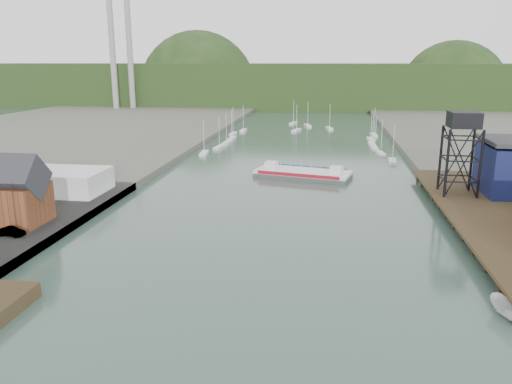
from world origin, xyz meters
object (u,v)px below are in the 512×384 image
(harbor_building, at_px, (7,196))
(motorboat, at_px, (510,311))
(lift_tower, at_px, (464,125))
(chain_ferry, at_px, (303,173))

(harbor_building, height_order, motorboat, harbor_building)
(lift_tower, distance_m, chain_ferry, 39.59)
(harbor_building, distance_m, lift_tower, 82.49)
(motorboat, bearing_deg, harbor_building, 144.81)
(lift_tower, relative_size, motorboat, 2.72)
(chain_ferry, bearing_deg, lift_tower, -18.73)
(harbor_building, xyz_separation_m, motorboat, (71.76, -19.24, -4.95))
(chain_ferry, distance_m, motorboat, 71.53)
(lift_tower, relative_size, chain_ferry, 0.66)
(harbor_building, distance_m, chain_ferry, 66.10)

